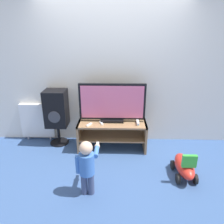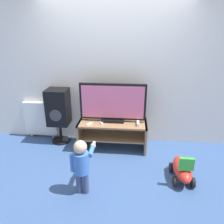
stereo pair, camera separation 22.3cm
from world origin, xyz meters
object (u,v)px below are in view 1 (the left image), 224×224
at_px(remote_secondary, 101,123).
at_px(ride_on_toy, 184,166).
at_px(speaker_tower, 56,110).
at_px(television, 112,103).
at_px(game_console, 138,122).
at_px(child, 87,164).
at_px(remote_primary, 89,125).
at_px(radiator, 38,121).

xyz_separation_m(remote_secondary, ride_on_toy, (1.24, -0.71, -0.34)).
bearing_deg(speaker_tower, television, -5.52).
xyz_separation_m(game_console, ride_on_toy, (0.62, -0.73, -0.35)).
bearing_deg(child, television, 76.85).
distance_m(game_console, ride_on_toy, 1.02).
xyz_separation_m(speaker_tower, ride_on_toy, (2.05, -0.92, -0.50)).
distance_m(remote_primary, child, 1.03).
relative_size(television, remote_primary, 8.66).
distance_m(remote_primary, radiator, 1.13).
relative_size(child, ride_on_toy, 1.29).
height_order(child, speaker_tower, speaker_tower).
distance_m(television, child, 1.30).
xyz_separation_m(game_console, radiator, (-1.85, 0.34, -0.14)).
xyz_separation_m(television, remote_secondary, (-0.18, -0.12, -0.32)).
bearing_deg(remote_primary, child, -84.48).
bearing_deg(ride_on_toy, remote_primary, 155.79).
height_order(television, radiator, television).
height_order(remote_primary, child, child).
distance_m(remote_secondary, child, 1.10).
xyz_separation_m(child, speaker_tower, (-0.71, 1.30, 0.22)).
bearing_deg(television, game_console, -12.15).
relative_size(remote_secondary, child, 0.17).
xyz_separation_m(remote_secondary, radiator, (-1.23, 0.36, -0.12)).
relative_size(speaker_tower, ride_on_toy, 1.72).
bearing_deg(ride_on_toy, child, -164.27).
bearing_deg(radiator, game_console, -10.39).
height_order(remote_secondary, ride_on_toy, remote_secondary).
bearing_deg(radiator, television, -9.85).
relative_size(game_console, ride_on_toy, 0.33).
distance_m(game_console, child, 1.33).
relative_size(game_console, remote_secondary, 1.44).
height_order(speaker_tower, ride_on_toy, speaker_tower).
relative_size(television, child, 1.47).
relative_size(child, radiator, 1.07).
height_order(child, radiator, child).
height_order(child, ride_on_toy, child).
height_order(television, remote_secondary, television).
relative_size(child, speaker_tower, 0.75).
bearing_deg(remote_secondary, remote_primary, -161.87).
height_order(remote_secondary, radiator, radiator).
bearing_deg(speaker_tower, game_console, -7.57).
height_order(game_console, child, child).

